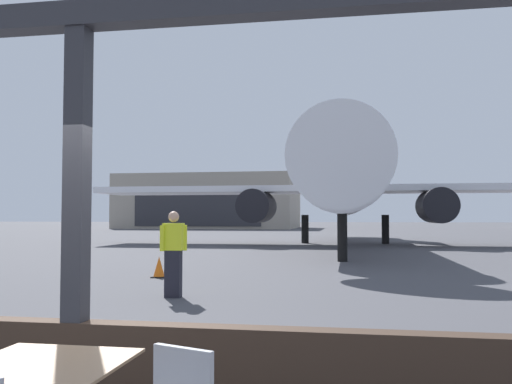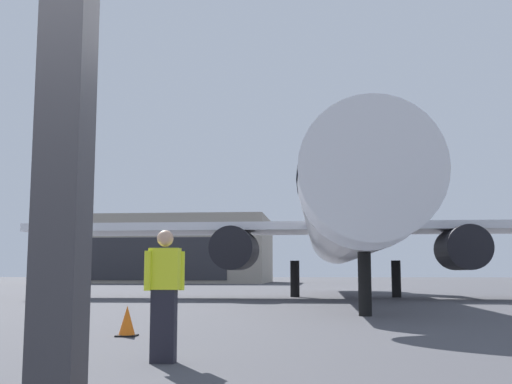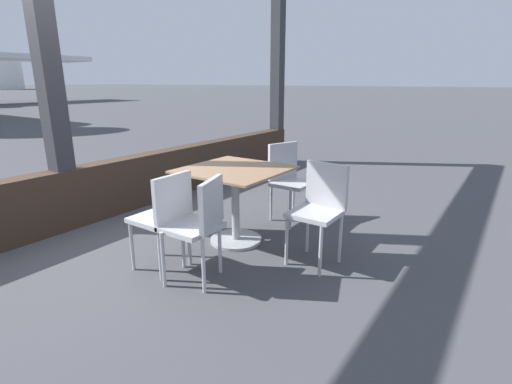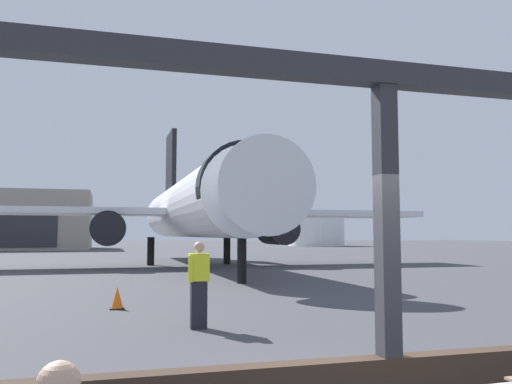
# 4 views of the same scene
# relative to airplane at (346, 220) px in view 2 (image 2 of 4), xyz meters

# --- Properties ---
(ground_plane) EXTENTS (220.00, 220.00, 0.00)m
(ground_plane) POSITION_rel_airplane_xyz_m (-2.32, 13.75, -3.50)
(ground_plane) COLOR #424247
(window_frame) EXTENTS (8.95, 0.24, 3.69)m
(window_frame) POSITION_rel_airplane_xyz_m (-2.32, -26.25, -2.21)
(window_frame) COLOR #38281E
(window_frame) RESTS_ON ground
(airplane) EXTENTS (29.61, 29.56, 10.31)m
(airplane) POSITION_rel_airplane_xyz_m (0.00, 0.00, 0.00)
(airplane) COLOR silver
(airplane) RESTS_ON ground
(ground_crew_worker) EXTENTS (0.48, 0.37, 1.74)m
(ground_crew_worker) POSITION_rel_airplane_xyz_m (-3.28, -20.45, -2.60)
(ground_crew_worker) COLOR black
(ground_crew_worker) RESTS_ON ground
(traffic_cone) EXTENTS (0.36, 0.36, 0.56)m
(traffic_cone) POSITION_rel_airplane_xyz_m (-4.79, -17.10, -3.24)
(traffic_cone) COLOR orange
(traffic_cone) RESTS_ON ground
(distant_hangar) EXTENTS (23.92, 15.15, 7.33)m
(distant_hangar) POSITION_rel_airplane_xyz_m (-18.95, 43.64, 0.16)
(distant_hangar) COLOR #9E9384
(distant_hangar) RESTS_ON ground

